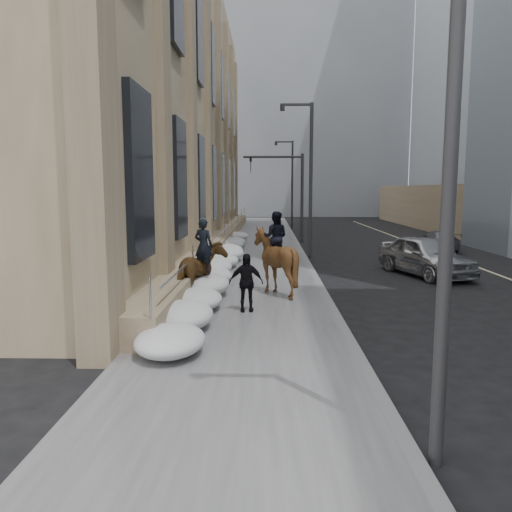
% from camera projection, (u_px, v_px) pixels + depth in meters
% --- Properties ---
extents(ground, '(140.00, 140.00, 0.00)m').
position_uv_depth(ground, '(241.00, 333.00, 12.61)').
color(ground, black).
rests_on(ground, ground).
extents(sidewalk, '(5.00, 80.00, 0.12)m').
position_uv_depth(sidewalk, '(253.00, 269.00, 22.51)').
color(sidewalk, '#505053').
rests_on(sidewalk, ground).
extents(curb, '(0.24, 80.00, 0.12)m').
position_uv_depth(curb, '(311.00, 269.00, 22.45)').
color(curb, slate).
rests_on(curb, ground).
extents(lane_line, '(0.15, 70.00, 0.01)m').
position_uv_depth(lane_line, '(487.00, 271.00, 22.27)').
color(lane_line, '#BFB78C').
rests_on(lane_line, ground).
extents(limestone_building, '(6.10, 44.00, 18.00)m').
position_uv_depth(limestone_building, '(174.00, 105.00, 31.34)').
color(limestone_building, '#867758').
rests_on(limestone_building, ground).
extents(bg_building_mid, '(30.00, 12.00, 28.00)m').
position_uv_depth(bg_building_mid, '(292.00, 115.00, 70.12)').
color(bg_building_mid, slate).
rests_on(bg_building_mid, ground).
extents(bg_building_far, '(24.00, 12.00, 20.00)m').
position_uv_depth(bg_building_far, '(228.00, 151.00, 82.78)').
color(bg_building_far, gray).
rests_on(bg_building_far, ground).
extents(streetlight_near, '(1.71, 0.24, 8.00)m').
position_uv_depth(streetlight_near, '(440.00, 108.00, 6.00)').
color(streetlight_near, '#2D2D30').
rests_on(streetlight_near, ground).
extents(streetlight_mid, '(1.71, 0.24, 8.00)m').
position_uv_depth(streetlight_mid, '(308.00, 171.00, 25.82)').
color(streetlight_mid, '#2D2D30').
rests_on(streetlight_mid, ground).
extents(streetlight_far, '(1.71, 0.24, 8.00)m').
position_uv_depth(streetlight_far, '(291.00, 179.00, 45.63)').
color(streetlight_far, '#2D2D30').
rests_on(streetlight_far, ground).
extents(traffic_signal, '(4.10, 0.22, 6.00)m').
position_uv_depth(traffic_signal, '(289.00, 184.00, 33.83)').
color(traffic_signal, '#2D2D30').
rests_on(traffic_signal, ground).
extents(snow_bank, '(1.70, 18.10, 0.76)m').
position_uv_depth(snow_bank, '(217.00, 266.00, 20.62)').
color(snow_bank, silver).
rests_on(snow_bank, sidewalk).
extents(mounted_horse_left, '(1.67, 2.34, 2.57)m').
position_uv_depth(mounted_horse_left, '(201.00, 269.00, 15.88)').
color(mounted_horse_left, '#4C3216').
rests_on(mounted_horse_left, sidewalk).
extents(mounted_horse_right, '(2.10, 2.28, 2.76)m').
position_uv_depth(mounted_horse_right, '(275.00, 259.00, 16.70)').
color(mounted_horse_right, '#3E2611').
rests_on(mounted_horse_right, sidewalk).
extents(pedestrian, '(1.02, 0.51, 1.68)m').
position_uv_depth(pedestrian, '(246.00, 282.00, 14.31)').
color(pedestrian, black).
rests_on(pedestrian, sidewalk).
extents(car_silver, '(3.41, 5.36, 1.70)m').
position_uv_depth(car_silver, '(425.00, 256.00, 20.96)').
color(car_silver, '#A7A8AE').
rests_on(car_silver, ground).
extents(car_grey, '(1.76, 4.06, 1.17)m').
position_uv_depth(car_grey, '(438.00, 240.00, 29.95)').
color(car_grey, slate).
rests_on(car_grey, ground).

